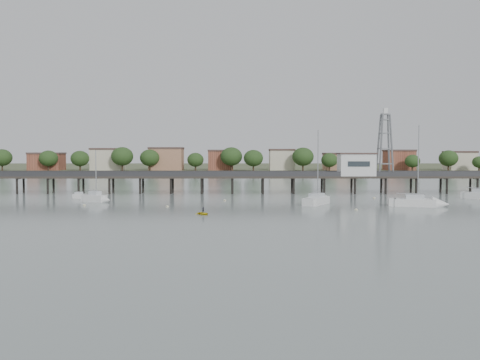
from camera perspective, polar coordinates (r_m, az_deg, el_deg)
The scene contains 12 objects.
ground_plane at distance 63.17m, azimuth 1.79°, elevation -5.63°, with size 500.00×500.00×0.00m, color slate.
pier at distance 122.56m, azimuth 0.81°, elevation 0.34°, with size 150.00×5.00×5.50m.
pier_building at distance 125.43m, azimuth 12.31°, elevation 1.65°, with size 8.40×5.40×5.30m.
lattice_tower at distance 126.98m, azimuth 15.20°, elevation 3.63°, with size 3.20×3.20×15.50m.
sailboat_c at distance 99.00m, azimuth 8.50°, elevation -2.15°, with size 6.61×8.71×14.25m.
sailboat_d at distance 98.40m, azimuth 19.05°, elevation -2.32°, with size 9.53×4.86×15.03m.
sailboat_b at distance 104.94m, azimuth -14.90°, elevation -1.92°, with size 6.14×4.47×10.20m.
white_tender at distance 114.00m, azimuth -16.50°, elevation -1.66°, with size 4.02×2.45×1.46m.
yellow_dinghy at distance 81.42m, azimuth -3.95°, elevation -3.69°, with size 1.85×0.54×2.59m, color yellow.
dinghy_occupant at distance 81.42m, azimuth -3.95°, elevation -3.69°, with size 0.35×0.97×0.23m, color black.
mooring_buoys at distance 96.72m, azimuth 5.38°, elevation -2.59°, with size 78.91×22.78×0.39m.
far_shore at distance 302.12m, azimuth 0.26°, elevation 1.38°, with size 500.00×170.00×10.40m.
Camera 1 is at (-2.22, -62.41, 9.47)m, focal length 40.00 mm.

